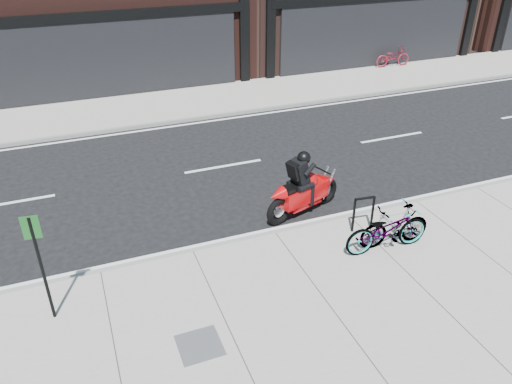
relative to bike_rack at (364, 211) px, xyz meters
name	(u,v)px	position (x,y,z in m)	size (l,w,h in m)	color
ground	(246,198)	(-1.95, 2.60, -0.66)	(120.00, 120.00, 0.00)	black
sidewalk_near	(339,321)	(-1.95, -2.40, -0.59)	(60.00, 6.00, 0.13)	gray
sidewalk_far	(178,104)	(-1.95, 10.35, -0.59)	(60.00, 3.50, 0.13)	gray
bike_rack	(364,211)	(0.00, 0.00, 0.00)	(0.53, 0.11, 0.90)	black
bicycle_front	(387,230)	(0.07, -0.85, -0.01)	(0.69, 1.97, 1.04)	gray
bicycle_rear	(395,226)	(0.33, -0.77, -0.02)	(0.47, 1.68, 1.01)	gray
motorcycle	(307,187)	(-0.78, 1.40, 0.05)	(2.29, 0.98, 1.75)	black
bicycle_far	(393,57)	(8.83, 11.60, -0.07)	(0.61, 1.74, 0.92)	maroon
utility_grate	(200,345)	(-4.56, -2.10, -0.52)	(0.75, 0.75, 0.01)	#48484A
sign_post	(40,260)	(-6.90, -0.42, 0.80)	(0.30, 0.06, 2.22)	black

